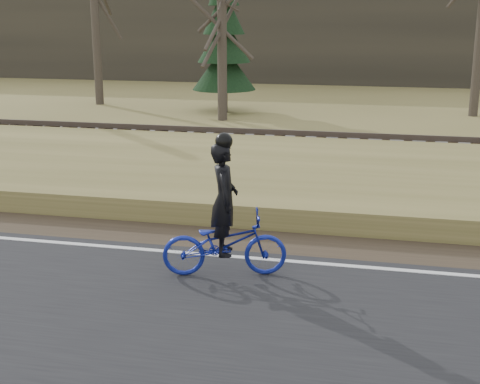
# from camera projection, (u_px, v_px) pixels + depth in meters

# --- Properties ---
(ground) EXTENTS (120.00, 120.00, 0.00)m
(ground) POSITION_uv_depth(u_px,v_px,m) (191.00, 261.00, 11.05)
(ground) COLOR #95874C
(ground) RESTS_ON ground
(road) EXTENTS (120.00, 6.00, 0.06)m
(road) POSITION_uv_depth(u_px,v_px,m) (135.00, 327.00, 8.69)
(road) COLOR black
(road) RESTS_ON ground
(edge_line) EXTENTS (120.00, 0.12, 0.01)m
(edge_line) POSITION_uv_depth(u_px,v_px,m) (194.00, 253.00, 11.22)
(edge_line) COLOR silver
(edge_line) RESTS_ON road
(shoulder) EXTENTS (120.00, 1.60, 0.04)m
(shoulder) POSITION_uv_depth(u_px,v_px,m) (210.00, 237.00, 12.17)
(shoulder) COLOR #473A2B
(shoulder) RESTS_ON ground
(embankment) EXTENTS (120.00, 5.00, 0.44)m
(embankment) POSITION_uv_depth(u_px,v_px,m) (245.00, 186.00, 14.95)
(embankment) COLOR #95874C
(embankment) RESTS_ON ground
(ballast) EXTENTS (120.00, 3.00, 0.45)m
(ballast) POSITION_uv_depth(u_px,v_px,m) (274.00, 152.00, 18.52)
(ballast) COLOR slate
(ballast) RESTS_ON ground
(railroad) EXTENTS (120.00, 2.40, 0.29)m
(railroad) POSITION_uv_depth(u_px,v_px,m) (275.00, 142.00, 18.44)
(railroad) COLOR black
(railroad) RESTS_ON ballast
(treeline_backdrop) EXTENTS (120.00, 4.00, 6.00)m
(treeline_backdrop) POSITION_uv_depth(u_px,v_px,m) (341.00, 30.00, 38.51)
(treeline_backdrop) COLOR #383328
(treeline_backdrop) RESTS_ON ground
(cyclist) EXTENTS (2.00, 1.12, 2.22)m
(cyclist) POSITION_uv_depth(u_px,v_px,m) (224.00, 231.00, 10.16)
(cyclist) COLOR navy
(cyclist) RESTS_ON road
(bare_tree_near_left) EXTENTS (0.36, 0.36, 6.14)m
(bare_tree_near_left) POSITION_uv_depth(u_px,v_px,m) (222.00, 38.00, 24.66)
(bare_tree_near_left) COLOR #453D33
(bare_tree_near_left) RESTS_ON ground
(conifer) EXTENTS (2.60, 2.60, 6.00)m
(conifer) POSITION_uv_depth(u_px,v_px,m) (224.00, 41.00, 26.95)
(conifer) COLOR #453D33
(conifer) RESTS_ON ground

